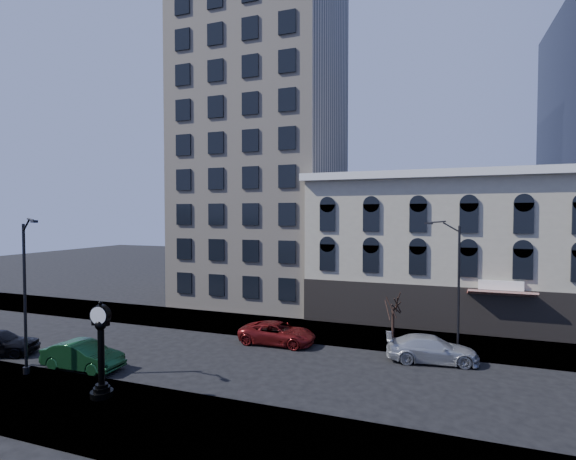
% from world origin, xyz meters
% --- Properties ---
extents(ground, '(160.00, 160.00, 0.00)m').
position_xyz_m(ground, '(0.00, 0.00, 0.00)').
color(ground, black).
rests_on(ground, ground).
extents(sidewalk_far, '(160.00, 6.00, 0.12)m').
position_xyz_m(sidewalk_far, '(0.00, 8.00, 0.06)').
color(sidewalk_far, gray).
rests_on(sidewalk_far, ground).
extents(sidewalk_near, '(160.00, 6.00, 0.12)m').
position_xyz_m(sidewalk_near, '(0.00, -8.00, 0.06)').
color(sidewalk_near, gray).
rests_on(sidewalk_near, ground).
extents(cream_tower, '(15.90, 15.40, 42.50)m').
position_xyz_m(cream_tower, '(-6.11, 18.88, 19.32)').
color(cream_tower, beige).
rests_on(cream_tower, ground).
extents(victorian_row, '(22.60, 11.19, 12.50)m').
position_xyz_m(victorian_row, '(12.00, 15.89, 6.00)').
color(victorian_row, '#B2AA92').
rests_on(victorian_row, ground).
extents(street_clock, '(1.07, 1.07, 4.72)m').
position_xyz_m(street_clock, '(-3.78, -6.91, 2.25)').
color(street_clock, black).
rests_on(street_clock, sidewalk_near).
extents(street_lamp_near, '(2.17, 1.11, 8.90)m').
position_xyz_m(street_lamp_near, '(-9.39, -6.26, 6.84)').
color(street_lamp_near, black).
rests_on(street_lamp_near, sidewalk_near).
extents(street_lamp_far, '(2.24, 0.61, 8.69)m').
position_xyz_m(street_lamp_far, '(12.31, 6.10, 6.68)').
color(street_lamp_far, black).
rests_on(street_lamp_far, sidewalk_far).
extents(bare_tree_far, '(2.16, 2.16, 3.70)m').
position_xyz_m(bare_tree_far, '(8.71, 7.41, 2.91)').
color(bare_tree_far, black).
rests_on(bare_tree_far, sidewalk_far).
extents(car_near_b, '(4.92, 1.84, 1.61)m').
position_xyz_m(car_near_b, '(-7.84, -4.12, 0.80)').
color(car_near_b, '#143F1E').
rests_on(car_near_b, ground).
extents(car_far_a, '(5.42, 2.59, 1.49)m').
position_xyz_m(car_far_a, '(1.13, 4.22, 0.75)').
color(car_far_a, maroon).
rests_on(car_far_a, ground).
extents(car_far_b, '(5.71, 2.97, 1.58)m').
position_xyz_m(car_far_b, '(11.36, 4.06, 0.79)').
color(car_far_b, '#A5A8AD').
rests_on(car_far_b, ground).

